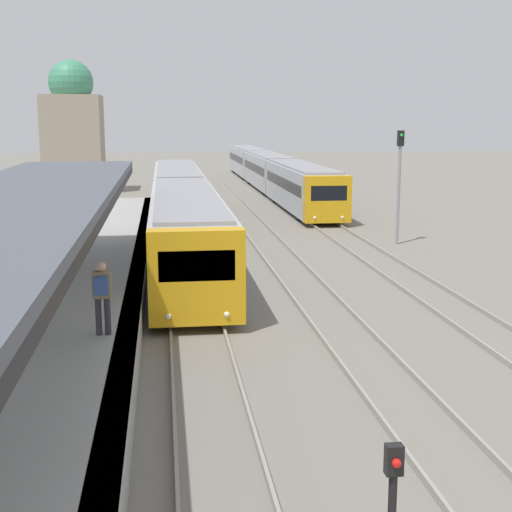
# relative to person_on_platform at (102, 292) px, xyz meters

# --- Properties ---
(platform_canopy) EXTENTS (4.00, 27.32, 3.12)m
(platform_canopy) POSITION_rel_person_on_platform_xyz_m (-1.75, -0.66, 2.01)
(platform_canopy) COLOR #4C515B
(platform_canopy) RESTS_ON station_platform
(person_on_platform) EXTENTS (0.40, 0.40, 1.66)m
(person_on_platform) POSITION_rel_person_on_platform_xyz_m (0.00, 0.00, 0.00)
(person_on_platform) COLOR #2D2D33
(person_on_platform) RESTS_ON station_platform
(train_near) EXTENTS (2.60, 31.34, 2.95)m
(train_near) POSITION_rel_person_on_platform_xyz_m (2.22, 18.39, -0.29)
(train_near) COLOR gold
(train_near) RESTS_ON ground_plane
(train_far) EXTENTS (2.51, 42.97, 2.87)m
(train_far) POSITION_rel_person_on_platform_xyz_m (10.03, 42.42, -0.33)
(train_far) COLOR gold
(train_far) RESTS_ON ground_plane
(signal_post_near) EXTENTS (0.20, 0.21, 2.08)m
(signal_post_near) POSITION_rel_person_on_platform_xyz_m (3.92, -8.38, -0.66)
(signal_post_near) COLOR black
(signal_post_near) RESTS_ON ground_plane
(signal_mast_far) EXTENTS (0.28, 0.29, 5.18)m
(signal_mast_far) POSITION_rel_person_on_platform_xyz_m (12.06, 15.76, 1.32)
(signal_mast_far) COLOR gray
(signal_mast_far) RESTS_ON ground_plane
(distant_domed_building) EXTENTS (4.49, 4.49, 10.20)m
(distant_domed_building) POSITION_rel_person_on_platform_xyz_m (-5.51, 42.42, 2.84)
(distant_domed_building) COLOR gray
(distant_domed_building) RESTS_ON ground_plane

